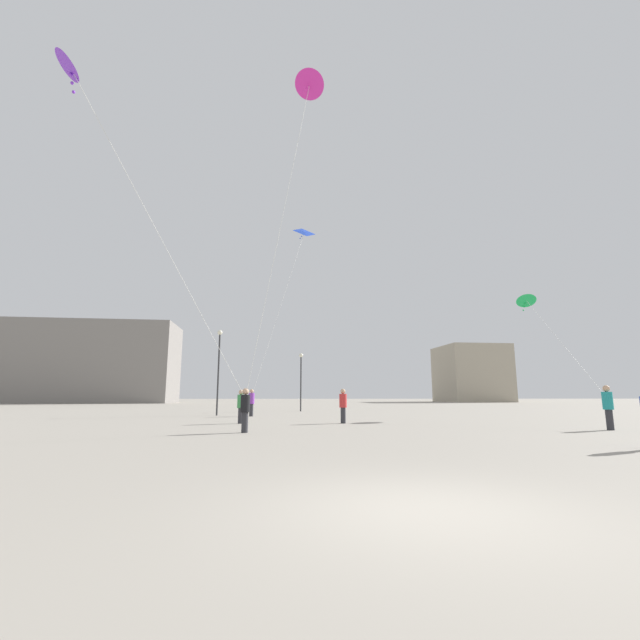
{
  "coord_description": "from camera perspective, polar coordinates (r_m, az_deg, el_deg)",
  "views": [
    {
      "loc": [
        -1.7,
        -5.64,
        1.44
      ],
      "look_at": [
        0.0,
        20.63,
        6.02
      ],
      "focal_mm": 24.12,
      "sensor_mm": 36.0,
      "label": 1
    }
  ],
  "objects": [
    {
      "name": "kite_violet_diamond",
      "position": [
        17.42,
        -30.08,
        26.78
      ],
      "size": [
        5.85,
        5.44,
        10.72
      ],
      "color": "purple"
    },
    {
      "name": "person_in_black",
      "position": [
        17.23,
        -9.9,
        -11.44
      ],
      "size": [
        0.37,
        0.37,
        1.69
      ],
      "rotation": [
        0.0,
        0.0,
        1.21
      ],
      "color": "#2D2D33",
      "rests_on": "ground_plane"
    },
    {
      "name": "kite_cobalt_delta",
      "position": [
        38.06,
        -2.19,
        11.26
      ],
      "size": [
        4.56,
        6.43,
        14.54
      ],
      "color": "blue"
    },
    {
      "name": "person_in_teal",
      "position": [
        21.78,
        33.89,
        -9.38
      ],
      "size": [
        0.4,
        0.4,
        1.83
      ],
      "rotation": [
        0.0,
        0.0,
        5.91
      ],
      "color": "#2D2D33",
      "rests_on": "ground_plane"
    },
    {
      "name": "building_centre_hall",
      "position": [
        87.19,
        -27.69,
        -5.06
      ],
      "size": [
        28.4,
        13.89,
        14.13
      ],
      "color": "gray",
      "rests_on": "ground_plane"
    },
    {
      "name": "lamppost_east",
      "position": [
        38.53,
        -2.55,
        -6.94
      ],
      "size": [
        0.36,
        0.36,
        5.1
      ],
      "color": "#2D2D30",
      "rests_on": "ground_plane"
    },
    {
      "name": "kite_magenta_diamond",
      "position": [
        20.92,
        -1.42,
        28.62
      ],
      "size": [
        3.21,
        1.51,
        13.72
      ],
      "color": "#D12899"
    },
    {
      "name": "ground_plane",
      "position": [
        6.06,
        13.84,
        -23.35
      ],
      "size": [
        300.0,
        300.0,
        0.0
      ],
      "primitive_type": "plane",
      "color": "#9E9689"
    },
    {
      "name": "person_in_green",
      "position": [
        22.64,
        -10.46,
        -11.01
      ],
      "size": [
        0.37,
        0.37,
        1.7
      ],
      "rotation": [
        0.0,
        0.0,
        4.15
      ],
      "color": "#2D2D33",
      "rests_on": "ground_plane"
    },
    {
      "name": "person_in_red",
      "position": [
        22.47,
        3.07,
        -11.1
      ],
      "size": [
        0.38,
        0.38,
        1.74
      ],
      "rotation": [
        0.0,
        0.0,
        6.24
      ],
      "color": "#2D2D33",
      "rests_on": "ground_plane"
    },
    {
      "name": "building_right_hall",
      "position": [
        94.02,
        19.42,
        -6.75
      ],
      "size": [
        12.72,
        13.19,
        11.32
      ],
      "color": "#A39984",
      "rests_on": "ground_plane"
    },
    {
      "name": "person_in_purple",
      "position": [
        29.96,
        -9.08,
        -10.61
      ],
      "size": [
        0.4,
        0.4,
        1.82
      ],
      "rotation": [
        0.0,
        0.0,
        1.79
      ],
      "color": "#2D2D33",
      "rests_on": "ground_plane"
    },
    {
      "name": "lamppost_west",
      "position": [
        31.82,
        -13.27,
        -5.07
      ],
      "size": [
        0.36,
        0.36,
        6.08
      ],
      "color": "#2D2D30",
      "rests_on": "ground_plane"
    },
    {
      "name": "kite_emerald_diamond",
      "position": [
        32.26,
        25.69,
        2.37
      ],
      "size": [
        3.45,
        10.86,
        6.9
      ],
      "color": "green"
    }
  ]
}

